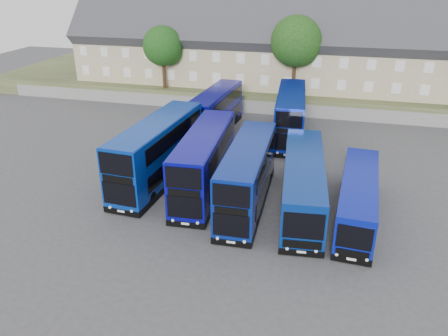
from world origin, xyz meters
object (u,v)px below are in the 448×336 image
(coach_east_a, at_px, (303,184))
(tree_west, at_px, (164,47))
(dd_front_mid, at_px, (205,163))
(dd_front_left, at_px, (158,152))
(tree_mid, at_px, (297,43))

(coach_east_a, xyz_separation_m, tree_west, (-19.13, 22.33, 5.31))
(dd_front_mid, bearing_deg, dd_front_left, 165.86)
(dd_front_left, xyz_separation_m, tree_west, (-7.49, 20.94, 4.63))
(dd_front_left, relative_size, coach_east_a, 0.95)
(tree_mid, bearing_deg, tree_west, -178.21)
(dd_front_mid, relative_size, tree_west, 1.55)
(coach_east_a, relative_size, tree_mid, 1.44)
(coach_east_a, bearing_deg, tree_mid, 92.62)
(dd_front_left, relative_size, dd_front_mid, 1.06)
(dd_front_left, distance_m, tree_west, 22.71)
(coach_east_a, relative_size, tree_west, 1.73)
(coach_east_a, xyz_separation_m, tree_mid, (-3.13, 22.83, 6.32))
(dd_front_left, xyz_separation_m, coach_east_a, (11.64, -1.39, -0.67))
(dd_front_mid, height_order, tree_mid, tree_mid)
(dd_front_mid, xyz_separation_m, coach_east_a, (7.54, -0.63, -0.54))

